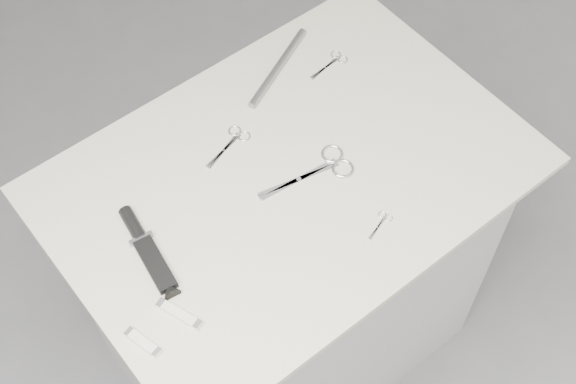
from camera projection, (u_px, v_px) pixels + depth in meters
ground at (289, 344)px, 2.48m from camera, size 4.00×4.00×0.01m
plinth at (289, 276)px, 2.10m from camera, size 0.90×0.60×0.90m
display_board at (289, 175)px, 1.71m from camera, size 1.00×0.70×0.02m
large_shears at (324, 168)px, 1.71m from camera, size 0.22×0.09×0.01m
embroidery_scissors_a at (233, 141)px, 1.75m from camera, size 0.13×0.07×0.00m
embroidery_scissors_b at (333, 62)px, 1.88m from camera, size 0.11×0.05×0.00m
tiny_scissors at (381, 223)px, 1.64m from camera, size 0.07×0.04×0.00m
sheathed_knife at (145, 246)px, 1.60m from camera, size 0.06×0.21×0.03m
pocket_knife_a at (143, 342)px, 1.49m from camera, size 0.04×0.08×0.01m
pocket_knife_b at (179, 314)px, 1.52m from camera, size 0.05×0.10×0.01m
metal_rail at (278, 67)px, 1.86m from camera, size 0.24×0.12×0.02m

